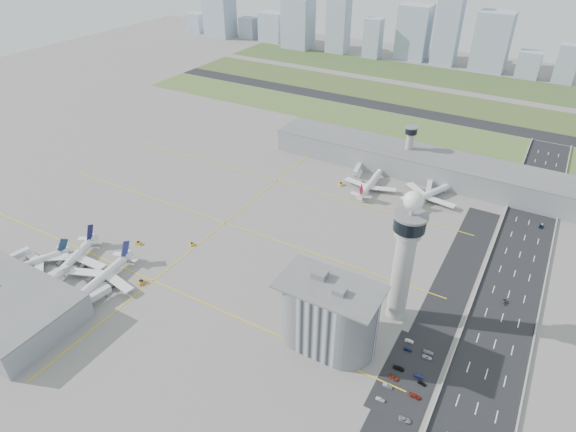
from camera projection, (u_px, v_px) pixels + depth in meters
The scene contains 61 objects.
ground at pixel (254, 273), 244.10m from camera, with size 1000.00×1000.00×0.00m, color gray.
grass_strip_0 at pixel (378, 121), 416.10m from camera, with size 480.00×50.00×0.08m, color #566F34.
grass_strip_1 at pixel (405, 96), 470.64m from camera, with size 480.00×60.00×0.08m, color #4A5D2C.
grass_strip_2 at pixel (429, 75), 528.82m from camera, with size 480.00×70.00×0.08m, color #3A5327.
runway at pixel (392, 108), 442.99m from camera, with size 480.00×22.00×0.10m, color black.
highway at pixel (489, 364), 195.81m from camera, with size 28.00×500.00×0.10m, color black.
barrier_left at pixel (455, 349), 201.38m from camera, with size 0.60×500.00×1.20m, color #9E9E99.
barrier_right at pixel (527, 377), 189.63m from camera, with size 0.60×500.00×1.20m, color #9E9E99.
landside_road at pixel (422, 356), 199.03m from camera, with size 18.00×260.00×0.08m, color black.
parking_lot at pixel (408, 375), 191.14m from camera, with size 20.00×44.00×0.10m, color black.
taxiway_line_h_0 at pixel (153, 281), 239.06m from camera, with size 260.00×0.60×0.01m, color yellow.
taxiway_line_h_1 at pixel (225, 223), 282.70m from camera, with size 260.00×0.60×0.01m, color yellow.
taxiway_line_h_2 at pixel (277, 180), 326.33m from camera, with size 260.00×0.60×0.01m, color yellow.
taxiway_line_v at pixel (225, 223), 282.70m from camera, with size 0.60×260.00×0.01m, color yellow.
control_tower at pixel (405, 253), 200.67m from camera, with size 14.00×14.00×64.50m.
secondary_tower at pixel (409, 145), 330.38m from camera, with size 8.60×8.60×31.90m.
admin_building at pixel (328, 315), 197.97m from camera, with size 42.00×24.00×33.50m.
terminal_pier at pixel (420, 163), 330.65m from camera, with size 210.00×32.00×15.80m.
airplane_near_a at pixel (30, 260), 244.75m from camera, with size 38.18×32.46×10.69m, color white, non-canonical shape.
airplane_near_b at pixel (70, 257), 245.26m from camera, with size 44.41×37.75×12.43m, color white, non-canonical shape.
airplane_near_c at pixel (99, 274), 233.52m from camera, with size 44.64×37.95×12.50m, color white, non-canonical shape.
airplane_far_a at pixel (371, 180), 314.45m from camera, with size 41.65×35.40×11.66m, color white, non-canonical shape.
airplane_far_b at pixel (431, 190), 302.87m from camera, with size 44.37×37.72×12.42m, color white, non-canonical shape.
jet_bridge_near_0 at pixel (3, 264), 245.61m from camera, with size 14.00×3.00×5.70m, color silver, non-canonical shape.
jet_bridge_near_1 at pixel (41, 284), 233.02m from camera, with size 14.00×3.00×5.70m, color silver, non-canonical shape.
jet_bridge_near_2 at pixel (84, 305), 220.43m from camera, with size 14.00×3.00×5.70m, color silver, non-canonical shape.
jet_bridge_far_0 at pixel (359, 166), 337.70m from camera, with size 14.00×3.00×5.70m, color silver, non-canonical shape.
jet_bridge_far_1 at pixel (430, 184), 316.72m from camera, with size 14.00×3.00×5.70m, color silver, non-canonical shape.
tug_0 at pixel (39, 258), 252.68m from camera, with size 2.26×3.29×1.91m, color yellow, non-canonical shape.
tug_1 at pixel (138, 243), 264.58m from camera, with size 2.05×2.99×1.74m, color #E8A90D, non-canonical shape.
tug_2 at pixel (141, 282), 236.88m from camera, with size 2.49×3.63×2.11m, color orange, non-canonical shape.
tug_3 at pixel (192, 244), 263.88m from camera, with size 1.89×2.75×1.60m, color #F0B507, non-canonical shape.
tug_4 at pixel (341, 184), 320.49m from camera, with size 2.26×3.29×1.91m, color gold, non-canonical shape.
tug_5 at pixel (425, 198), 305.14m from camera, with size 2.51×3.65×2.12m, color #EEDA00, non-canonical shape.
car_lot_0 at pixel (380, 399), 181.04m from camera, with size 1.44×3.59×1.22m, color white.
car_lot_1 at pixel (387, 386), 186.04m from camera, with size 1.32×3.78×1.25m, color slate.
car_lot_2 at pixel (394, 378), 189.42m from camera, with size 1.89×4.10×1.14m, color maroon.
car_lot_3 at pixel (399, 368), 193.19m from camera, with size 1.80×4.42×1.28m, color black.
car_lot_4 at pixel (408, 349), 201.43m from camera, with size 1.37×3.40×1.16m, color navy.
car_lot_5 at pixel (409, 341), 205.30m from camera, with size 1.26×3.61×1.19m, color white.
car_lot_6 at pixel (405, 420), 173.83m from camera, with size 2.06×4.46×1.24m, color #979AA2.
car_lot_7 at pixel (415, 396), 182.22m from camera, with size 1.80×4.42×1.28m, color maroon.
car_lot_8 at pixel (422, 383), 187.22m from camera, with size 1.35×3.35×1.14m, color black.
car_lot_9 at pixel (419, 376), 189.86m from camera, with size 1.28×3.67×1.21m, color navy.
car_lot_10 at pixel (427, 357), 197.99m from camera, with size 1.83×3.97×1.10m, color #BABBC2.
car_lot_11 at pixel (428, 352), 200.06m from camera, with size 1.74×4.29×1.24m, color #999A9B.
car_hw_1 at pixel (504, 302), 225.45m from camera, with size 1.29×3.69×1.21m, color black.
car_hw_2 at pixel (541, 227), 278.44m from camera, with size 1.83×3.96×1.10m, color #0D1350.
car_hw_4 at pixel (530, 176), 330.65m from camera, with size 1.48×3.68×1.25m, color gray.
skyline_bldg_0 at pixel (196, 23), 702.11m from camera, with size 24.05×19.24×26.50m, color #9EADC1.
skyline_bldg_1 at pixel (219, 12), 668.98m from camera, with size 37.63×30.10×65.60m, color #9EADC1.
skyline_bldg_2 at pixel (249, 28), 671.88m from camera, with size 22.81×18.25×26.79m, color #9EADC1.
skyline_bldg_3 at pixel (273, 27), 653.76m from camera, with size 32.30×25.84×36.93m, color #9EADC1.
skyline_bldg_4 at pixel (298, 23), 615.46m from camera, with size 35.81×28.65×60.36m, color #9EADC1.
skyline_bldg_5 at pixel (338, 24), 594.12m from camera, with size 25.49×20.39×66.89m, color #9EADC1.
skyline_bldg_6 at pixel (373, 38), 578.83m from camera, with size 20.04×16.03×45.20m, color #9EADC1.
skyline_bldg_7 at pixel (414, 32), 570.14m from camera, with size 35.76×28.61×61.22m, color #9EADC1.
skyline_bldg_8 at pixel (448, 27), 543.45m from camera, with size 26.33×21.06×83.39m, color #9EADC1.
skyline_bldg_9 at pixel (492, 42), 528.93m from camera, with size 36.96×29.57×62.11m, color #9EADC1.
skyline_bldg_10 at pixel (529, 65), 513.93m from camera, with size 23.01×18.41×27.75m, color #9EADC1.
skyline_bldg_11 at pixel (567, 64), 495.94m from camera, with size 20.22×16.18×38.97m, color #9EADC1.
Camera 1 is at (109.70, -155.10, 156.98)m, focal length 30.00 mm.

